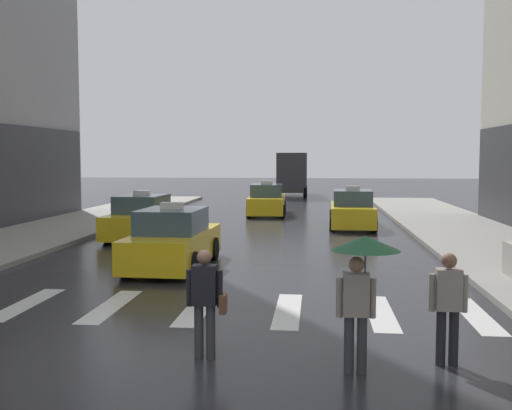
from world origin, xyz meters
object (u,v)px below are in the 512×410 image
at_px(taxi_third, 352,211).
at_px(pedestrian_with_handbag, 206,297).
at_px(taxi_lead, 173,241).
at_px(pedestrian_plain_coat, 448,302).
at_px(pedestrian_with_umbrella, 362,266).
at_px(taxi_second, 143,219).
at_px(taxi_fourth, 267,201).
at_px(box_truck, 292,172).

xyz_separation_m(taxi_third, pedestrian_with_handbag, (-3.18, -17.45, 0.21)).
bearing_deg(pedestrian_with_handbag, taxi_lead, 107.10).
bearing_deg(pedestrian_with_handbag, pedestrian_plain_coat, 0.63).
height_order(taxi_lead, pedestrian_with_umbrella, pedestrian_with_umbrella).
xyz_separation_m(taxi_lead, taxi_second, (-2.52, 5.74, 0.00)).
bearing_deg(pedestrian_with_umbrella, taxi_third, 87.10).
xyz_separation_m(taxi_fourth, pedestrian_plain_coat, (4.49, -22.75, 0.21)).
xyz_separation_m(taxi_second, pedestrian_with_umbrella, (7.07, -13.55, 0.79)).
xyz_separation_m(taxi_third, taxi_fourth, (-4.13, 5.34, 0.00)).
bearing_deg(taxi_third, pedestrian_plain_coat, -88.81).
xyz_separation_m(box_truck, pedestrian_with_umbrella, (2.51, -38.68, -0.34)).
distance_m(taxi_second, pedestrian_with_handbag, 13.98).
height_order(taxi_lead, box_truck, box_truck).
xyz_separation_m(taxi_lead, box_truck, (2.03, 30.87, 1.13)).
relative_size(taxi_second, pedestrian_with_umbrella, 2.37).
distance_m(box_truck, pedestrian_plain_coat, 38.43).
distance_m(taxi_lead, pedestrian_with_umbrella, 9.07).
xyz_separation_m(pedestrian_with_umbrella, pedestrian_plain_coat, (1.27, 0.45, -0.58)).
distance_m(taxi_fourth, pedestrian_plain_coat, 23.19).
relative_size(taxi_fourth, box_truck, 0.60).
height_order(taxi_third, taxi_fourth, same).
bearing_deg(box_truck, pedestrian_with_handbag, -89.64).
height_order(taxi_second, pedestrian_with_umbrella, pedestrian_with_umbrella).
height_order(taxi_lead, pedestrian_with_handbag, taxi_lead).
bearing_deg(taxi_fourth, taxi_third, -52.28).
height_order(taxi_third, pedestrian_with_handbag, taxi_third).
height_order(taxi_lead, taxi_second, same).
xyz_separation_m(taxi_second, pedestrian_with_handbag, (4.79, -13.14, 0.21)).
distance_m(taxi_lead, taxi_second, 6.27).
bearing_deg(taxi_lead, taxi_fourth, 85.09).
distance_m(taxi_third, pedestrian_with_umbrella, 17.91).
bearing_deg(taxi_third, taxi_lead, -118.45).
bearing_deg(pedestrian_with_umbrella, pedestrian_plain_coat, 19.65).
distance_m(taxi_third, box_truck, 21.12).
relative_size(pedestrian_with_umbrella, pedestrian_with_handbag, 1.18).
distance_m(taxi_third, pedestrian_with_handbag, 17.74).
relative_size(taxi_third, taxi_fourth, 1.00).
height_order(taxi_second, taxi_fourth, same).
xyz_separation_m(taxi_lead, pedestrian_plain_coat, (5.81, -7.35, 0.21)).
bearing_deg(taxi_second, box_truck, 79.74).
bearing_deg(pedestrian_with_umbrella, taxi_second, 117.54).
distance_m(taxi_second, pedestrian_plain_coat, 15.52).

